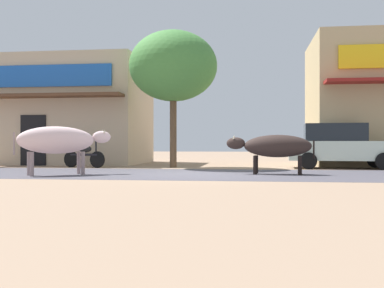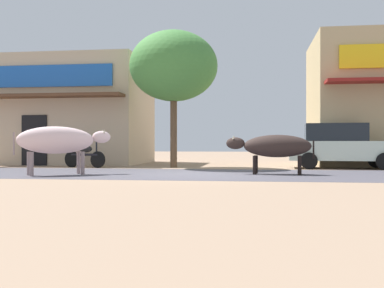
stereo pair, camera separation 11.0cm
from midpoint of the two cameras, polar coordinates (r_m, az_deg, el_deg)
ground at (r=13.89m, az=0.73°, el=-3.70°), size 80.00×80.00×0.00m
asphalt_road at (r=13.89m, az=0.73°, el=-3.69°), size 72.00×5.20×0.00m
storefront_left_cafe at (r=22.36m, az=-14.22°, el=3.83°), size 6.64×5.82×4.76m
roadside_tree at (r=17.86m, az=-2.09°, el=9.51°), size 3.35×3.35×5.20m
parked_hatchback_car at (r=17.85m, az=18.01°, el=-0.18°), size 4.00×2.05×1.64m
parked_motorcycle at (r=18.00m, az=-12.84°, el=-1.35°), size 1.78×0.59×1.06m
cow_near_brown at (r=13.91m, az=-15.93°, el=0.41°), size 2.48×1.99×1.40m
cow_far_dark at (r=13.90m, az=10.39°, el=-0.29°), size 2.58×0.89×1.17m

